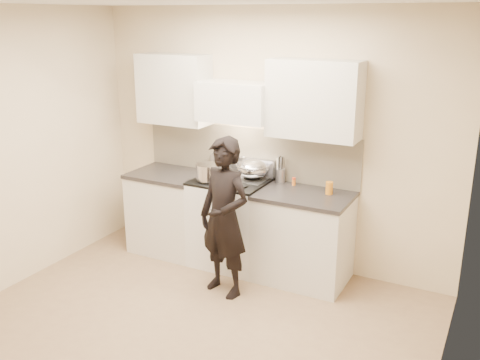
% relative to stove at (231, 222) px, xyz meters
% --- Properties ---
extents(ground_plane, '(4.00, 4.00, 0.00)m').
position_rel_stove_xyz_m(ground_plane, '(0.30, -1.42, -0.47)').
color(ground_plane, '#8C7152').
extents(room_shell, '(4.04, 3.54, 2.70)m').
position_rel_stove_xyz_m(room_shell, '(0.24, -1.05, 1.12)').
color(room_shell, beige).
rests_on(room_shell, ground).
extents(stove, '(0.76, 0.65, 0.96)m').
position_rel_stove_xyz_m(stove, '(0.00, 0.00, 0.00)').
color(stove, silver).
rests_on(stove, ground).
extents(counter_right, '(0.92, 0.67, 0.92)m').
position_rel_stove_xyz_m(counter_right, '(0.83, 0.00, -0.01)').
color(counter_right, silver).
rests_on(counter_right, ground).
extents(counter_left, '(0.82, 0.67, 0.92)m').
position_rel_stove_xyz_m(counter_left, '(-0.78, 0.00, -0.01)').
color(counter_left, silver).
rests_on(counter_left, ground).
extents(wok, '(0.36, 0.43, 0.29)m').
position_rel_stove_xyz_m(wok, '(0.19, 0.14, 0.58)').
color(wok, silver).
rests_on(wok, stove).
extents(stock_pot, '(0.34, 0.32, 0.17)m').
position_rel_stove_xyz_m(stock_pot, '(-0.19, -0.14, 0.57)').
color(stock_pot, silver).
rests_on(stock_pot, stove).
extents(utensil_crock, '(0.10, 0.10, 0.27)m').
position_rel_stove_xyz_m(utensil_crock, '(0.46, 0.25, 0.53)').
color(utensil_crock, '#AEB0C1').
rests_on(utensil_crock, counter_right).
extents(spice_jar, '(0.04, 0.04, 0.08)m').
position_rel_stove_xyz_m(spice_jar, '(0.63, 0.20, 0.49)').
color(spice_jar, orange).
rests_on(spice_jar, counter_right).
extents(oil_glass, '(0.07, 0.07, 0.13)m').
position_rel_stove_xyz_m(oil_glass, '(1.04, 0.10, 0.51)').
color(oil_glass, '#C87417').
rests_on(oil_glass, counter_right).
extents(person, '(0.64, 0.50, 1.55)m').
position_rel_stove_xyz_m(person, '(0.26, -0.60, 0.30)').
color(person, black).
rests_on(person, ground).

